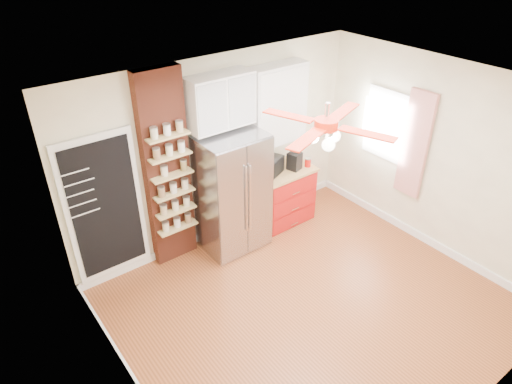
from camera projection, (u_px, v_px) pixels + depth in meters
floor at (311, 305)px, 5.71m from camera, size 4.50×4.50×0.00m
ceiling at (329, 98)px, 4.31m from camera, size 4.50×4.50×0.00m
wall_back at (218, 152)px, 6.37m from camera, size 4.50×0.02×2.70m
wall_front at (493, 327)px, 3.65m from camera, size 4.50×0.02×2.70m
wall_left at (126, 307)px, 3.85m from camera, size 0.02×4.00×2.70m
wall_right at (439, 159)px, 6.18m from camera, size 0.02×4.00×2.70m
chalkboard at (105, 208)px, 5.59m from camera, size 0.95×0.05×1.95m
brick_pillar at (167, 171)px, 5.88m from camera, size 0.60×0.16×2.70m
fridge at (232, 193)px, 6.34m from camera, size 0.90×0.70×1.75m
upper_glass_cabinet at (220, 101)px, 5.81m from camera, size 0.90×0.35×0.70m
red_cabinet at (282, 195)px, 7.10m from camera, size 0.94×0.64×0.90m
upper_shelf_unit at (277, 105)px, 6.47m from camera, size 0.90×0.30×1.15m
window at (387, 125)px, 6.67m from camera, size 0.04×0.75×1.05m
curtain at (415, 145)px, 6.33m from camera, size 0.06×0.40×1.55m
ceiling_fan at (326, 125)px, 4.45m from camera, size 1.40×1.40×0.44m
toaster_oven at (268, 167)px, 6.67m from camera, size 0.55×0.47×0.26m
coffee_maker at (294, 161)px, 6.81m from camera, size 0.22×0.22×0.27m
canister_left at (308, 163)px, 6.92m from camera, size 0.12×0.12×0.13m
canister_right at (298, 157)px, 7.07m from camera, size 0.13×0.13×0.14m
pantry_jar_oats at (164, 171)px, 5.71m from camera, size 0.09×0.09×0.13m
pantry_jar_beans at (184, 165)px, 5.82m from camera, size 0.09×0.09×0.14m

